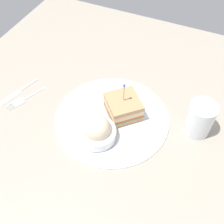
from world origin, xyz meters
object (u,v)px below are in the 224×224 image
Objects in this scene: drink_glass at (199,120)px; sandwich_half_center at (123,106)px; knife at (17,93)px; coleslaw_bowl at (97,130)px; fork at (23,100)px; plate at (112,118)px.

sandwich_half_center is at bearing 8.95° from drink_glass.
knife is at bearing 9.50° from sandwich_half_center.
sandwich_half_center is at bearing -170.50° from knife.
fork is at bearing -6.62° from coleslaw_bowl.
sandwich_half_center is 19.13cm from drink_glass.
coleslaw_bowl is (0.86, 7.04, 2.89)cm from plate.
fork is (27.38, 6.72, -3.09)cm from sandwich_half_center.
plate is 28.60cm from knife.
fork is 3.53cm from knife.
coleslaw_bowl is (2.91, 9.56, 0.02)cm from sandwich_half_center.
plate is at bearing -96.98° from coleslaw_bowl.
knife is at bearing 9.29° from drink_glass.
drink_glass reaches higher than fork.
sandwich_half_center is 0.99× the size of fork.
drink_glass is (-18.88, -2.97, 0.71)cm from sandwich_half_center.
sandwich_half_center is (-2.05, -2.52, 2.86)cm from plate.
plate is at bearing -170.59° from fork.
sandwich_half_center is 31.11cm from knife.
fork is at bearing 11.84° from drink_glass.
plate reaches higher than fork.
coleslaw_bowl is at bearing 170.84° from knife.
drink_glass is 0.77× the size of fork.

